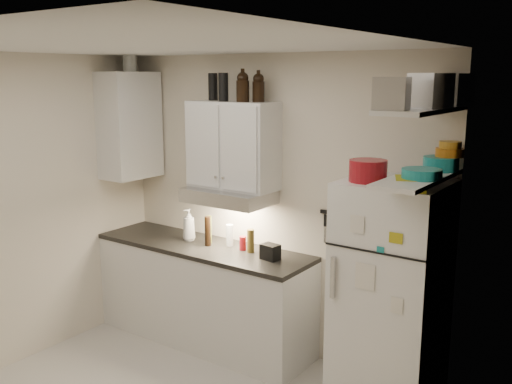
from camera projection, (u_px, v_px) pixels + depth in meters
The scene contains 35 objects.
ceiling at pixel (139, 43), 3.52m from camera, with size 3.20×3.00×0.02m, color white.
back_wall at pixel (273, 205), 4.99m from camera, with size 3.20×0.02×2.60m, color beige.
left_wall at pixel (9, 214), 4.69m from camera, with size 0.02×3.00×2.60m, color beige.
right_wall at pixel (373, 301), 2.87m from camera, with size 0.02×3.00×2.60m, color beige.
base_cabinet at pixel (204, 295), 5.23m from camera, with size 2.10×0.60×0.88m, color silver.
countertop at pixel (203, 247), 5.13m from camera, with size 2.10×0.62×0.04m, color black.
upper_cabinet at pixel (233, 145), 4.91m from camera, with size 0.80×0.33×0.75m, color silver.
side_cabinet at pixel (130, 125), 5.42m from camera, with size 0.33×0.55×1.00m, color silver.
range_hood at pixel (229, 196), 4.95m from camera, with size 0.76×0.46×0.12m, color silver.
fridge at pixel (390, 297), 4.10m from camera, with size 0.70×0.68×1.70m, color white.
shelf_hi at pixel (422, 110), 3.60m from camera, with size 0.30×0.95×0.03m, color silver.
shelf_lo at pixel (418, 178), 3.69m from camera, with size 0.30×0.95×0.03m, color silver.
knife_strip at pixel (344, 215), 4.57m from camera, with size 0.42×0.02×0.03m, color black.
dutch_oven at pixel (368, 171), 3.90m from camera, with size 0.26×0.26×0.15m, color maroon.
book_stack at pixel (410, 184), 3.62m from camera, with size 0.19×0.23×0.08m, color #ADA115.
spice_jar at pixel (409, 178), 3.78m from camera, with size 0.06×0.06×0.10m, color silver.
stock_pot at pixel (451, 90), 3.82m from camera, with size 0.30×0.30×0.21m, color silver.
tin_a at pixel (430, 91), 3.53m from camera, with size 0.21×0.19×0.21m, color #AAAAAD.
tin_b at pixel (392, 93), 3.35m from camera, with size 0.19×0.19×0.19m, color #AAAAAD.
bowl_teal at pixel (441, 164), 3.90m from camera, with size 0.24×0.24×0.10m, color teal.
bowl_orange at pixel (450, 153), 3.89m from camera, with size 0.19×0.19×0.06m, color #BB6411.
bowl_yellow at pixel (450, 145), 3.88m from camera, with size 0.15×0.15×0.05m, color #BE8421.
plates at pixel (422, 174), 3.60m from camera, with size 0.25×0.25×0.06m, color teal.
growler_a at pixel (243, 87), 4.68m from camera, with size 0.11×0.11×0.25m, color black, non-canonical shape.
growler_b at pixel (258, 87), 4.68m from camera, with size 0.10×0.10×0.24m, color black, non-canonical shape.
thermos_a at pixel (223, 87), 4.78m from camera, with size 0.08×0.08×0.24m, color black.
thermos_b at pixel (213, 87), 5.00m from camera, with size 0.08×0.08×0.24m, color black.
side_jar at pixel (130, 62), 5.34m from camera, with size 0.13×0.13×0.17m, color silver.
soap_bottle at pixel (189, 223), 5.24m from camera, with size 0.13×0.13×0.33m, color silver.
pepper_mill at pixel (251, 241), 4.90m from camera, with size 0.06×0.06×0.20m, color brown.
oil_bottle at pixel (209, 230), 5.15m from camera, with size 0.05×0.05×0.25m, color olive.
vinegar_bottle at pixel (208, 231), 5.08m from camera, with size 0.06×0.06×0.27m, color black.
clear_bottle at pixel (230, 235), 5.09m from camera, with size 0.06×0.06×0.19m, color silver.
red_jar at pixel (243, 243), 4.96m from camera, with size 0.06×0.06×0.12m, color maroon.
caddy at pixel (270, 252), 4.71m from camera, with size 0.15×0.11×0.13m, color black.
Camera 1 is at (2.68, -2.55, 2.41)m, focal length 40.00 mm.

